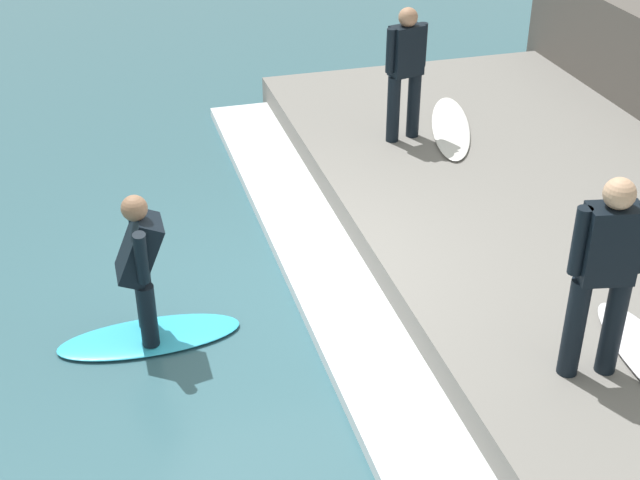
# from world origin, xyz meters

# --- Properties ---
(ground_plane) EXTENTS (28.00, 28.00, 0.00)m
(ground_plane) POSITION_xyz_m (0.00, 0.00, 0.00)
(ground_plane) COLOR #335B66
(concrete_ledge) EXTENTS (4.40, 10.36, 0.41)m
(concrete_ledge) POSITION_xyz_m (3.20, 0.00, 0.21)
(concrete_ledge) COLOR slate
(concrete_ledge) RESTS_ON ground_plane
(wave_foam_crest) EXTENTS (0.83, 9.84, 0.13)m
(wave_foam_crest) POSITION_xyz_m (0.59, 0.00, 0.06)
(wave_foam_crest) COLOR silver
(wave_foam_crest) RESTS_ON ground_plane
(surfboard_riding) EXTENTS (1.68, 0.60, 0.06)m
(surfboard_riding) POSITION_xyz_m (-1.27, -0.18, 0.03)
(surfboard_riding) COLOR #2DADD1
(surfboard_riding) RESTS_ON ground_plane
(surfer_riding) EXTENTS (0.45, 0.65, 1.44)m
(surfer_riding) POSITION_xyz_m (-1.27, -0.18, 0.86)
(surfer_riding) COLOR black
(surfer_riding) RESTS_ON surfboard_riding
(surfer_waiting_near) EXTENTS (0.55, 0.33, 1.65)m
(surfer_waiting_near) POSITION_xyz_m (2.22, 2.60, 1.34)
(surfer_waiting_near) COLOR black
(surfer_waiting_near) RESTS_ON concrete_ledge
(surfboard_waiting_near) EXTENTS (1.13, 2.06, 0.06)m
(surfboard_waiting_near) POSITION_xyz_m (2.92, 2.69, 0.44)
(surfboard_waiting_near) COLOR white
(surfboard_waiting_near) RESTS_ON concrete_ledge
(surfer_waiting_far) EXTENTS (0.58, 0.31, 1.74)m
(surfer_waiting_far) POSITION_xyz_m (2.06, -2.12, 1.39)
(surfer_waiting_far) COLOR black
(surfer_waiting_far) RESTS_ON concrete_ledge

